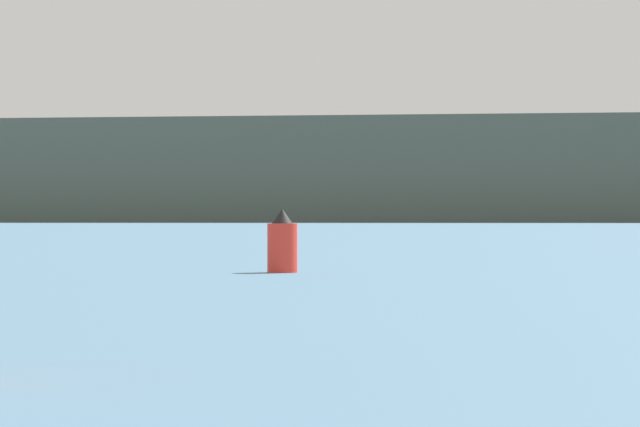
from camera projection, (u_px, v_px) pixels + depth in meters
channel_buoy at (282, 244)px, 50.95m from camera, size 1.02×1.02×2.17m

